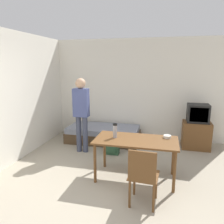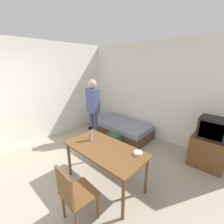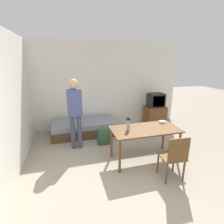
{
  "view_description": "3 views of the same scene",
  "coord_description": "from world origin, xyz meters",
  "px_view_note": "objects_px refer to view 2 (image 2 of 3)",
  "views": [
    {
      "loc": [
        0.89,
        -2.62,
        2.02
      ],
      "look_at": [
        -0.16,
        1.69,
        1.05
      ],
      "focal_mm": 35.0,
      "sensor_mm": 36.0,
      "label": 1
    },
    {
      "loc": [
        2.04,
        -0.56,
        2.1
      ],
      "look_at": [
        -0.3,
        2.0,
        0.98
      ],
      "focal_mm": 24.0,
      "sensor_mm": 36.0,
      "label": 2
    },
    {
      "loc": [
        -1.16,
        -2.13,
        2.15
      ],
      "look_at": [
        -0.11,
        1.68,
        0.95
      ],
      "focal_mm": 28.0,
      "sensor_mm": 36.0,
      "label": 3
    }
  ],
  "objects_px": {
    "mate_bowl": "(138,153)",
    "thermos_flask": "(90,133)",
    "backpack": "(113,142)",
    "daybed": "(120,128)",
    "tv": "(209,145)",
    "dining_table": "(105,152)",
    "wooden_chair": "(73,193)",
    "person_standing": "(93,106)"
  },
  "relations": [
    {
      "from": "dining_table",
      "to": "person_standing",
      "type": "height_order",
      "value": "person_standing"
    },
    {
      "from": "daybed",
      "to": "backpack",
      "type": "height_order",
      "value": "daybed"
    },
    {
      "from": "tv",
      "to": "dining_table",
      "type": "height_order",
      "value": "tv"
    },
    {
      "from": "tv",
      "to": "mate_bowl",
      "type": "relative_size",
      "value": 7.93
    },
    {
      "from": "daybed",
      "to": "thermos_flask",
      "type": "relative_size",
      "value": 7.47
    },
    {
      "from": "person_standing",
      "to": "thermos_flask",
      "type": "bearing_deg",
      "value": -42.94
    },
    {
      "from": "daybed",
      "to": "mate_bowl",
      "type": "xyz_separation_m",
      "value": [
        1.62,
        -1.53,
        0.56
      ]
    },
    {
      "from": "tv",
      "to": "mate_bowl",
      "type": "height_order",
      "value": "tv"
    },
    {
      "from": "daybed",
      "to": "person_standing",
      "type": "distance_m",
      "value": 1.18
    },
    {
      "from": "backpack",
      "to": "thermos_flask",
      "type": "bearing_deg",
      "value": -72.7
    },
    {
      "from": "backpack",
      "to": "tv",
      "type": "bearing_deg",
      "value": 23.4
    },
    {
      "from": "tv",
      "to": "thermos_flask",
      "type": "distance_m",
      "value": 2.45
    },
    {
      "from": "daybed",
      "to": "person_standing",
      "type": "bearing_deg",
      "value": -110.18
    },
    {
      "from": "tv",
      "to": "person_standing",
      "type": "relative_size",
      "value": 0.64
    },
    {
      "from": "mate_bowl",
      "to": "daybed",
      "type": "bearing_deg",
      "value": 136.7
    },
    {
      "from": "thermos_flask",
      "to": "tv",
      "type": "bearing_deg",
      "value": 47.85
    },
    {
      "from": "dining_table",
      "to": "backpack",
      "type": "distance_m",
      "value": 1.27
    },
    {
      "from": "tv",
      "to": "backpack",
      "type": "distance_m",
      "value": 2.12
    },
    {
      "from": "dining_table",
      "to": "person_standing",
      "type": "relative_size",
      "value": 0.83
    },
    {
      "from": "mate_bowl",
      "to": "backpack",
      "type": "bearing_deg",
      "value": 147.96
    },
    {
      "from": "dining_table",
      "to": "thermos_flask",
      "type": "height_order",
      "value": "thermos_flask"
    },
    {
      "from": "daybed",
      "to": "tv",
      "type": "xyz_separation_m",
      "value": [
        2.34,
        0.06,
        0.29
      ]
    },
    {
      "from": "dining_table",
      "to": "mate_bowl",
      "type": "height_order",
      "value": "mate_bowl"
    },
    {
      "from": "wooden_chair",
      "to": "person_standing",
      "type": "bearing_deg",
      "value": 132.6
    },
    {
      "from": "daybed",
      "to": "backpack",
      "type": "xyz_separation_m",
      "value": [
        0.41,
        -0.77,
        -0.0
      ]
    },
    {
      "from": "wooden_chair",
      "to": "backpack",
      "type": "xyz_separation_m",
      "value": [
        -0.89,
        1.76,
        -0.31
      ]
    },
    {
      "from": "dining_table",
      "to": "wooden_chair",
      "type": "distance_m",
      "value": 0.82
    },
    {
      "from": "dining_table",
      "to": "wooden_chair",
      "type": "xyz_separation_m",
      "value": [
        0.21,
        -0.78,
        -0.15
      ]
    },
    {
      "from": "daybed",
      "to": "dining_table",
      "type": "height_order",
      "value": "dining_table"
    },
    {
      "from": "mate_bowl",
      "to": "backpack",
      "type": "relative_size",
      "value": 0.35
    },
    {
      "from": "tv",
      "to": "dining_table",
      "type": "bearing_deg",
      "value": -124.5
    },
    {
      "from": "person_standing",
      "to": "daybed",
      "type": "bearing_deg",
      "value": 69.82
    },
    {
      "from": "mate_bowl",
      "to": "thermos_flask",
      "type": "bearing_deg",
      "value": -167.44
    },
    {
      "from": "daybed",
      "to": "wooden_chair",
      "type": "xyz_separation_m",
      "value": [
        1.3,
        -2.53,
        0.3
      ]
    },
    {
      "from": "tv",
      "to": "wooden_chair",
      "type": "xyz_separation_m",
      "value": [
        -1.03,
        -2.59,
        0.01
      ]
    },
    {
      "from": "dining_table",
      "to": "thermos_flask",
      "type": "xyz_separation_m",
      "value": [
        -0.38,
        0.01,
        0.22
      ]
    },
    {
      "from": "wooden_chair",
      "to": "thermos_flask",
      "type": "height_order",
      "value": "thermos_flask"
    },
    {
      "from": "dining_table",
      "to": "person_standing",
      "type": "xyz_separation_m",
      "value": [
        -1.39,
        0.95,
        0.36
      ]
    },
    {
      "from": "person_standing",
      "to": "mate_bowl",
      "type": "relative_size",
      "value": 12.43
    },
    {
      "from": "thermos_flask",
      "to": "backpack",
      "type": "bearing_deg",
      "value": 107.3
    },
    {
      "from": "tv",
      "to": "dining_table",
      "type": "distance_m",
      "value": 2.2
    },
    {
      "from": "wooden_chair",
      "to": "person_standing",
      "type": "xyz_separation_m",
      "value": [
        -1.59,
        1.73,
        0.51
      ]
    }
  ]
}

